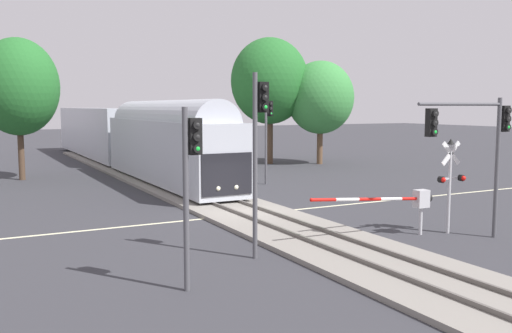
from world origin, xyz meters
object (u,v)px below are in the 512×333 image
(commuter_train, at_px, (124,135))
(traffic_signal_near_right, at_px, (478,133))
(maple_right_background, at_px, (320,98))
(oak_far_right, at_px, (270,81))
(traffic_signal_far_side, at_px, (268,126))
(crossing_signal_mast, at_px, (450,176))
(crossing_gate_near, at_px, (409,200))
(traffic_signal_median, at_px, (259,136))
(oak_behind_train, at_px, (18,87))
(traffic_signal_near_left, at_px, (191,169))

(commuter_train, bearing_deg, traffic_signal_near_right, -80.23)
(maple_right_background, bearing_deg, traffic_signal_near_right, -112.43)
(traffic_signal_near_right, distance_m, oak_far_right, 29.94)
(traffic_signal_far_side, bearing_deg, maple_right_background, 41.89)
(traffic_signal_near_right, relative_size, traffic_signal_far_side, 0.94)
(crossing_signal_mast, relative_size, oak_far_right, 0.34)
(commuter_train, distance_m, maple_right_background, 17.13)
(crossing_gate_near, height_order, oak_far_right, oak_far_right)
(traffic_signal_near_right, height_order, traffic_signal_median, traffic_signal_median)
(crossing_signal_mast, bearing_deg, oak_far_right, 75.74)
(commuter_train, xyz_separation_m, traffic_signal_median, (-3.02, -29.24, 1.34))
(traffic_signal_far_side, bearing_deg, crossing_gate_near, -98.30)
(traffic_signal_near_right, bearing_deg, commuter_train, 99.77)
(crossing_signal_mast, height_order, oak_behind_train, oak_behind_train)
(traffic_signal_far_side, xyz_separation_m, oak_far_right, (6.52, 11.58, 3.45))
(traffic_signal_median, bearing_deg, traffic_signal_near_left, -146.81)
(crossing_signal_mast, bearing_deg, traffic_signal_near_right, -96.26)
(commuter_train, relative_size, oak_behind_train, 4.46)
(crossing_gate_near, distance_m, traffic_signal_far_side, 15.94)
(traffic_signal_far_side, bearing_deg, oak_far_right, 60.60)
(commuter_train, relative_size, traffic_signal_far_side, 7.56)
(traffic_signal_near_left, bearing_deg, oak_behind_train, 94.06)
(traffic_signal_near_right, relative_size, traffic_signal_near_left, 1.07)
(oak_behind_train, bearing_deg, commuter_train, 24.70)
(traffic_signal_near_left, bearing_deg, traffic_signal_near_right, 2.19)
(oak_far_right, bearing_deg, traffic_signal_near_left, -122.49)
(oak_far_right, relative_size, maple_right_background, 1.22)
(commuter_train, distance_m, oak_far_right, 13.40)
(traffic_signal_near_right, distance_m, oak_behind_train, 30.39)
(commuter_train, distance_m, traffic_signal_far_side, 14.86)
(traffic_signal_near_left, bearing_deg, commuter_train, 78.78)
(oak_far_right, distance_m, oak_behind_train, 20.73)
(traffic_signal_near_left, bearing_deg, crossing_gate_near, 12.33)
(crossing_signal_mast, bearing_deg, traffic_signal_near_left, -171.19)
(traffic_signal_near_left, distance_m, maple_right_background, 35.28)
(commuter_train, bearing_deg, crossing_gate_near, -82.84)
(oak_behind_train, bearing_deg, traffic_signal_near_right, -63.55)
(oak_far_right, bearing_deg, crossing_gate_near, -107.94)
(commuter_train, distance_m, oak_behind_train, 9.70)
(oak_behind_train, bearing_deg, traffic_signal_near_left, -85.94)
(crossing_signal_mast, distance_m, oak_far_right, 28.83)
(traffic_signal_far_side, relative_size, maple_right_background, 0.63)
(traffic_signal_near_right, bearing_deg, traffic_signal_near_left, -177.81)
(crossing_gate_near, xyz_separation_m, traffic_signal_median, (-6.69, -0.07, 2.69))
(crossing_signal_mast, bearing_deg, oak_behind_train, 117.91)
(traffic_signal_near_left, height_order, oak_behind_train, oak_behind_train)
(traffic_signal_near_left, height_order, traffic_signal_median, traffic_signal_median)
(commuter_train, xyz_separation_m, oak_behind_train, (-8.18, -3.76, 3.63))
(traffic_signal_far_side, relative_size, traffic_signal_median, 0.93)
(crossing_gate_near, bearing_deg, maple_right_background, 63.08)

